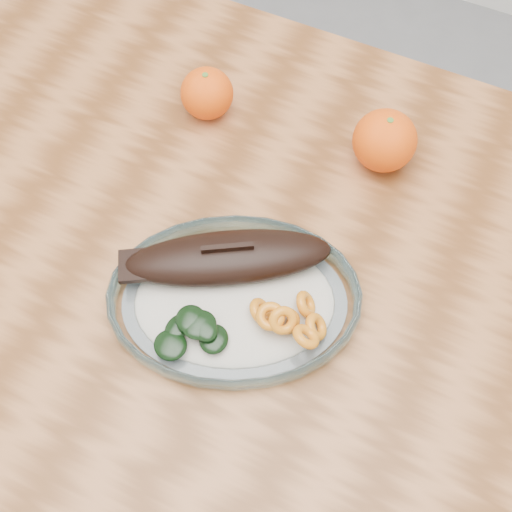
% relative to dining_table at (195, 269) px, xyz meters
% --- Properties ---
extents(ground, '(3.00, 3.00, 0.00)m').
position_rel_dining_table_xyz_m(ground, '(0.00, 0.00, -0.65)').
color(ground, slate).
rests_on(ground, ground).
extents(dining_table, '(1.20, 0.80, 0.75)m').
position_rel_dining_table_xyz_m(dining_table, '(0.00, 0.00, 0.00)').
color(dining_table, brown).
rests_on(dining_table, ground).
extents(plated_meal, '(0.70, 0.70, 0.08)m').
position_rel_dining_table_xyz_m(plated_meal, '(0.09, -0.06, 0.12)').
color(plated_meal, white).
rests_on(plated_meal, dining_table).
extents(orange_left, '(0.07, 0.07, 0.07)m').
position_rel_dining_table_xyz_m(orange_left, '(-0.07, 0.19, 0.13)').
color(orange_left, '#F93E05').
rests_on(orange_left, dining_table).
extents(orange_right, '(0.08, 0.08, 0.08)m').
position_rel_dining_table_xyz_m(orange_right, '(0.18, 0.21, 0.14)').
color(orange_right, '#F93E05').
rests_on(orange_right, dining_table).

